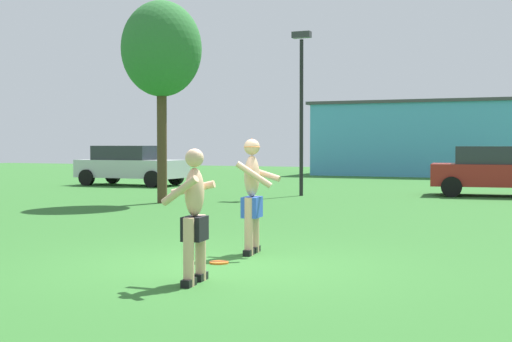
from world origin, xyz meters
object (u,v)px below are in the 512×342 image
(player_with_cap, at_px, (252,190))
(player_in_black, at_px, (194,214))
(car_red_mid_lot, at_px, (500,170))
(car_silver_near_post, at_px, (130,165))
(frisbee, at_px, (219,262))
(lamp_post, at_px, (301,94))
(tree_left_field, at_px, (162,50))

(player_with_cap, xyz_separation_m, player_in_black, (0.29, -2.39, -0.13))
(player_in_black, bearing_deg, player_with_cap, 96.89)
(car_red_mid_lot, bearing_deg, car_silver_near_post, 178.28)
(frisbee, xyz_separation_m, lamp_post, (-3.38, 12.79, 3.22))
(car_red_mid_lot, bearing_deg, lamp_post, -158.25)
(lamp_post, xyz_separation_m, tree_left_field, (-2.64, -4.18, 1.02))
(player_with_cap, relative_size, player_in_black, 1.09)
(player_in_black, bearing_deg, lamp_post, 104.77)
(frisbee, height_order, car_silver_near_post, car_silver_near_post)
(player_in_black, bearing_deg, tree_left_field, 122.51)
(player_in_black, bearing_deg, frisbee, 104.56)
(car_red_mid_lot, bearing_deg, tree_left_field, -142.48)
(frisbee, distance_m, car_red_mid_lot, 15.34)
(lamp_post, bearing_deg, car_red_mid_lot, 21.75)
(car_red_mid_lot, relative_size, lamp_post, 0.86)
(car_silver_near_post, bearing_deg, tree_left_field, -51.19)
(player_with_cap, xyz_separation_m, tree_left_field, (-6.10, 7.62, 3.29))
(car_silver_near_post, distance_m, car_red_mid_lot, 14.06)
(tree_left_field, bearing_deg, frisbee, -55.05)
(car_silver_near_post, relative_size, tree_left_field, 0.76)
(car_red_mid_lot, xyz_separation_m, tree_left_field, (-8.48, -6.51, 3.44))
(player_with_cap, xyz_separation_m, car_silver_near_post, (-11.67, 14.56, -0.14))
(tree_left_field, bearing_deg, car_silver_near_post, 128.81)
(player_with_cap, distance_m, player_in_black, 2.41)
(frisbee, relative_size, car_red_mid_lot, 0.06)
(player_in_black, distance_m, car_silver_near_post, 20.74)
(player_in_black, relative_size, tree_left_field, 0.28)
(player_in_black, distance_m, lamp_post, 14.88)
(player_with_cap, distance_m, tree_left_field, 10.30)
(lamp_post, bearing_deg, frisbee, -75.20)
(frisbee, distance_m, tree_left_field, 11.33)
(lamp_post, bearing_deg, player_with_cap, -73.69)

